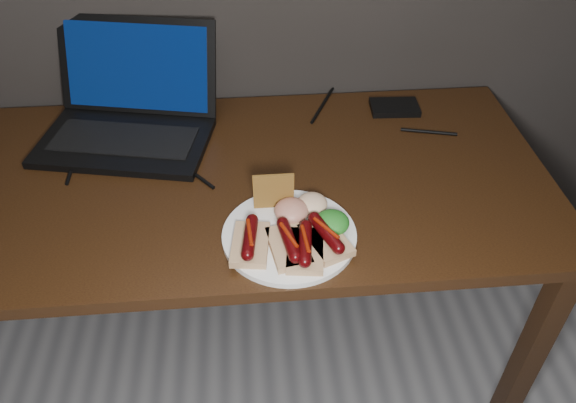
# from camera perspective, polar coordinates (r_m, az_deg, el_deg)

# --- Properties ---
(desk) EXTENTS (1.40, 0.70, 0.75)m
(desk) POSITION_cam_1_polar(r_m,az_deg,el_deg) (1.35, -4.12, -0.30)
(desk) COLOR #321D0C
(desk) RESTS_ON ground
(laptop) EXTENTS (0.46, 0.41, 0.25)m
(laptop) POSITION_cam_1_polar(r_m,az_deg,el_deg) (1.46, -15.82, 8.62)
(laptop) COLOR black
(laptop) RESTS_ON desk
(hard_drive) EXTENTS (0.13, 0.09, 0.02)m
(hard_drive) POSITION_cam_1_polar(r_m,az_deg,el_deg) (1.55, 10.77, 9.38)
(hard_drive) COLOR black
(hard_drive) RESTS_ON desk
(desk_cables) EXTENTS (0.94, 0.45, 0.01)m
(desk_cables) POSITION_cam_1_polar(r_m,az_deg,el_deg) (1.41, -3.91, 6.50)
(desk_cables) COLOR black
(desk_cables) RESTS_ON desk
(plate) EXTENTS (0.28, 0.28, 0.01)m
(plate) POSITION_cam_1_polar(r_m,az_deg,el_deg) (1.14, 0.13, -3.43)
(plate) COLOR white
(plate) RESTS_ON desk
(bread_sausage_left) EXTENTS (0.08, 0.12, 0.04)m
(bread_sausage_left) POSITION_cam_1_polar(r_m,az_deg,el_deg) (1.09, -3.86, -4.04)
(bread_sausage_left) COLOR #D6B07E
(bread_sausage_left) RESTS_ON plate
(bread_sausage_center) EXTENTS (0.09, 0.13, 0.04)m
(bread_sausage_center) POSITION_cam_1_polar(r_m,az_deg,el_deg) (1.09, 0.08, -4.32)
(bread_sausage_center) COLOR #D6B07E
(bread_sausage_center) RESTS_ON plate
(bread_sausage_right) EXTENTS (0.11, 0.13, 0.04)m
(bread_sausage_right) POSITION_cam_1_polar(r_m,az_deg,el_deg) (1.10, 3.85, -3.61)
(bread_sausage_right) COLOR #D6B07E
(bread_sausage_right) RESTS_ON plate
(bread_sausage_extra) EXTENTS (0.08, 0.12, 0.04)m
(bread_sausage_extra) POSITION_cam_1_polar(r_m,az_deg,el_deg) (1.08, 1.75, -4.70)
(bread_sausage_extra) COLOR #D6B07E
(bread_sausage_extra) RESTS_ON plate
(crispbread) EXTENTS (0.09, 0.01, 0.08)m
(crispbread) POSITION_cam_1_polar(r_m,az_deg,el_deg) (1.16, -1.48, 1.06)
(crispbread) COLOR #986329
(crispbread) RESTS_ON plate
(salad_greens) EXTENTS (0.07, 0.07, 0.04)m
(salad_greens) POSITION_cam_1_polar(r_m,az_deg,el_deg) (1.13, 4.50, -2.15)
(salad_greens) COLOR #125A19
(salad_greens) RESTS_ON plate
(salsa_mound) EXTENTS (0.07, 0.07, 0.04)m
(salsa_mound) POSITION_cam_1_polar(r_m,az_deg,el_deg) (1.15, 0.36, -0.92)
(salsa_mound) COLOR maroon
(salsa_mound) RESTS_ON plate
(coleslaw_mound) EXTENTS (0.06, 0.06, 0.04)m
(coleslaw_mound) POSITION_cam_1_polar(r_m,az_deg,el_deg) (1.17, 2.47, -0.20)
(coleslaw_mound) COLOR beige
(coleslaw_mound) RESTS_ON plate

